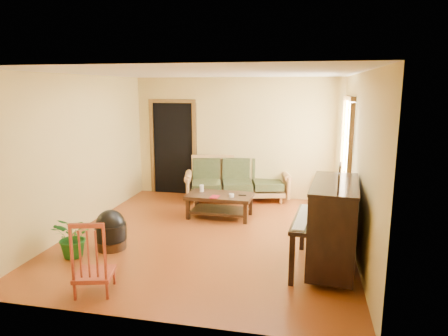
% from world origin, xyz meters
% --- Properties ---
extents(floor, '(5.00, 5.00, 0.00)m').
position_xyz_m(floor, '(0.00, 0.00, 0.00)').
color(floor, '#62280C').
rests_on(floor, ground).
extents(doorway, '(1.08, 0.16, 2.05)m').
position_xyz_m(doorway, '(-1.45, 2.48, 1.02)').
color(doorway, black).
rests_on(doorway, floor).
extents(window, '(0.12, 1.36, 1.46)m').
position_xyz_m(window, '(2.21, 1.30, 1.50)').
color(window, white).
rests_on(window, right_wall).
extents(sofa, '(2.32, 1.42, 0.93)m').
position_xyz_m(sofa, '(0.08, 2.17, 0.46)').
color(sofa, '#A3713B').
rests_on(sofa, floor).
extents(coffee_table, '(1.23, 0.70, 0.44)m').
position_xyz_m(coffee_table, '(-0.04, 0.96, 0.22)').
color(coffee_table, black).
rests_on(coffee_table, floor).
extents(armchair, '(0.77, 0.81, 0.79)m').
position_xyz_m(armchair, '(1.90, 0.56, 0.40)').
color(armchair, '#A3713B').
rests_on(armchair, floor).
extents(piano, '(0.92, 1.42, 1.19)m').
position_xyz_m(piano, '(1.89, -0.89, 0.60)').
color(piano, black).
rests_on(piano, floor).
extents(footstool, '(0.58, 0.58, 0.44)m').
position_xyz_m(footstool, '(-1.31, -0.82, 0.22)').
color(footstool, black).
rests_on(footstool, floor).
extents(red_chair, '(0.53, 0.56, 0.91)m').
position_xyz_m(red_chair, '(-0.88, -2.07, 0.46)').
color(red_chair, maroon).
rests_on(red_chair, floor).
extents(leaning_frame, '(0.44, 0.12, 0.58)m').
position_xyz_m(leaning_frame, '(1.89, 2.39, 0.29)').
color(leaning_frame, gold).
rests_on(leaning_frame, floor).
extents(ceramic_crock, '(0.25, 0.25, 0.26)m').
position_xyz_m(ceramic_crock, '(1.80, 2.20, 0.13)').
color(ceramic_crock, '#304692').
rests_on(ceramic_crock, floor).
extents(potted_plant, '(0.66, 0.61, 0.61)m').
position_xyz_m(potted_plant, '(-1.67, -1.22, 0.30)').
color(potted_plant, '#1A5C1B').
rests_on(potted_plant, floor).
extents(book, '(0.17, 0.21, 0.02)m').
position_xyz_m(book, '(-0.15, 0.75, 0.45)').
color(book, maroon).
rests_on(book, coffee_table).
extents(candle, '(0.09, 0.09, 0.13)m').
position_xyz_m(candle, '(-0.41, 1.09, 0.50)').
color(candle, silver).
rests_on(candle, coffee_table).
extents(glass_jar, '(0.12, 0.12, 0.06)m').
position_xyz_m(glass_jar, '(0.21, 0.83, 0.47)').
color(glass_jar, white).
rests_on(glass_jar, coffee_table).
extents(remote, '(0.14, 0.04, 0.01)m').
position_xyz_m(remote, '(0.39, 0.97, 0.45)').
color(remote, black).
rests_on(remote, coffee_table).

